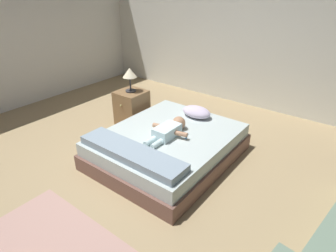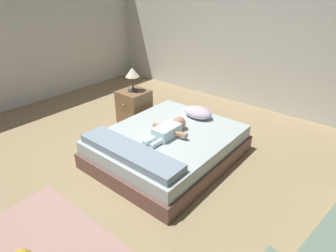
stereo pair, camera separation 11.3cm
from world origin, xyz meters
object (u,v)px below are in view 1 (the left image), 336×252
at_px(pillow, 197,112).
at_px(baby, 169,130).
at_px(bed, 168,146).
at_px(nightstand, 132,108).
at_px(toothbrush, 187,136).
at_px(lamp, 130,74).

xyz_separation_m(pillow, baby, (0.02, -0.63, -0.00)).
height_order(bed, nightstand, nightstand).
relative_size(baby, toothbrush, 5.19).
xyz_separation_m(toothbrush, nightstand, (-1.25, 0.35, -0.09)).
distance_m(pillow, lamp, 1.13).
height_order(pillow, toothbrush, pillow).
xyz_separation_m(baby, lamp, (-1.06, 0.44, 0.39)).
relative_size(bed, baby, 2.65).
bearing_deg(baby, pillow, 91.42).
xyz_separation_m(bed, nightstand, (-1.03, 0.42, 0.10)).
bearing_deg(nightstand, baby, -22.54).
xyz_separation_m(bed, lamp, (-1.03, 0.42, 0.64)).
relative_size(pillow, lamp, 1.14).
xyz_separation_m(bed, pillow, (0.02, 0.61, 0.26)).
bearing_deg(lamp, pillow, 10.29).
bearing_deg(toothbrush, bed, -161.92).
bearing_deg(nightstand, pillow, 10.29).
distance_m(bed, pillow, 0.66).
height_order(pillow, lamp, lamp).
height_order(baby, toothbrush, baby).
xyz_separation_m(pillow, lamp, (-1.05, -0.19, 0.38)).
bearing_deg(nightstand, toothbrush, -15.44).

